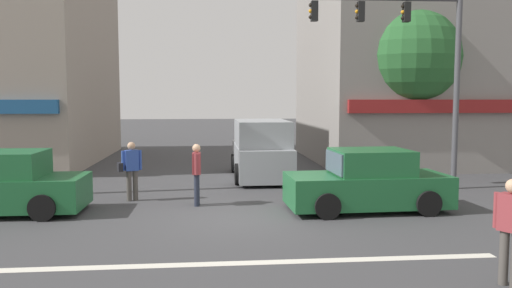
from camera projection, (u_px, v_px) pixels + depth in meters
The scene contains 11 objects.
ground_plane at pixel (238, 216), 12.22m from camera, with size 120.00×120.00×0.00m, color #3D3D3F.
lane_marking_stripe at pixel (250, 263), 8.75m from camera, with size 9.00×0.24×0.01m, color silver.
building_right_corner at pixel (442, 63), 23.33m from camera, with size 12.19×9.37×9.07m.
street_tree at pixel (409, 58), 19.60m from camera, with size 4.02×4.02×6.50m.
utility_pole_far_right at pixel (418, 55), 19.12m from camera, with size 1.40×0.22×8.78m.
traffic_light_mast at pixel (417, 53), 15.55m from camera, with size 4.89×0.37×6.20m.
sedan_crossing_rightbound at pixel (1, 186), 12.42m from camera, with size 4.11×1.90×1.58m.
sedan_waiting_far at pixel (368, 183), 12.85m from camera, with size 4.15×1.99×1.58m.
van_approaching_near at pixel (261, 151), 18.04m from camera, with size 2.06×4.61×2.11m.
pedestrian_mid_crossing at pixel (131, 167), 14.03m from camera, with size 0.69×0.39×1.67m.
pedestrian_far_side at pixel (197, 171), 13.40m from camera, with size 0.23×0.57×1.67m.
Camera 1 is at (-0.70, -12.00, 2.88)m, focal length 35.00 mm.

